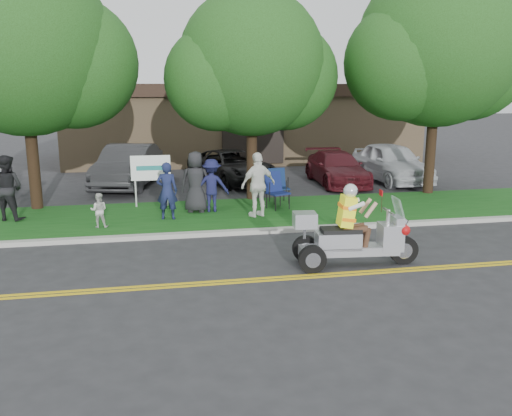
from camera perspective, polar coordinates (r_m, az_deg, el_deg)
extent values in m
plane|color=#28282B|center=(11.89, 3.57, -6.50)|extent=(120.00, 120.00, 0.00)
cube|color=gold|center=(11.36, 4.31, -7.42)|extent=(60.00, 0.10, 0.01)
cube|color=gold|center=(11.51, 4.10, -7.15)|extent=(60.00, 0.10, 0.01)
cube|color=#A8A89E|center=(14.71, 0.60, -2.44)|extent=(60.00, 0.25, 0.12)
cube|color=#144913|center=(16.76, -0.87, -0.56)|extent=(60.00, 4.00, 0.10)
cube|color=#9E7F5B|center=(30.31, -1.76, 9.14)|extent=(18.00, 8.00, 4.00)
cube|color=black|center=(26.26, -0.33, 12.30)|extent=(18.00, 0.30, 0.60)
cylinder|color=#332114|center=(18.30, -22.59, 6.71)|extent=(0.36, 0.36, 4.59)
sphere|color=#1D3F12|center=(18.26, -23.36, 15.43)|extent=(5.40, 5.40, 5.40)
sphere|color=#1D3F12|center=(18.31, -18.77, 14.23)|extent=(4.05, 4.05, 4.05)
cylinder|color=#332114|center=(18.45, -0.45, 7.12)|extent=(0.36, 0.36, 4.20)
sphere|color=#1D3F12|center=(18.38, -0.47, 15.05)|extent=(4.80, 4.80, 4.80)
sphere|color=#1D3F12|center=(18.91, 3.04, 13.61)|extent=(3.60, 3.60, 3.60)
sphere|color=#1D3F12|center=(17.99, -4.21, 13.40)|extent=(3.36, 3.36, 3.36)
cylinder|color=#332114|center=(20.45, 18.04, 7.84)|extent=(0.36, 0.36, 4.76)
sphere|color=#1D3F12|center=(20.44, 18.62, 15.92)|extent=(5.60, 5.60, 5.60)
sphere|color=#1D3F12|center=(21.38, 21.49, 14.17)|extent=(4.20, 4.20, 4.20)
sphere|color=#1D3F12|center=(19.59, 15.10, 14.56)|extent=(3.92, 3.92, 3.92)
cylinder|color=silver|center=(17.79, -12.54, 1.55)|extent=(0.06, 0.06, 1.10)
cylinder|color=silver|center=(17.78, -9.32, 1.68)|extent=(0.06, 0.06, 1.10)
cube|color=white|center=(17.64, -11.03, 4.16)|extent=(1.25, 0.06, 0.80)
cylinder|color=black|center=(12.59, 15.26, -4.29)|extent=(0.66, 0.21, 0.65)
cylinder|color=black|center=(11.65, 5.96, -5.39)|extent=(0.61, 0.22, 0.60)
cylinder|color=black|center=(12.38, 5.24, -4.29)|extent=(0.61, 0.22, 0.60)
cube|color=silver|center=(12.21, 10.06, -4.35)|extent=(2.08, 0.68, 0.19)
cube|color=silver|center=(12.07, 8.63, -3.39)|extent=(1.01, 0.58, 0.38)
cube|color=black|center=(12.02, 8.91, -2.34)|extent=(0.90, 0.53, 0.11)
cube|color=silver|center=(12.39, 13.95, -2.93)|extent=(0.53, 0.56, 0.59)
cube|color=silver|center=(12.30, 14.77, -0.11)|extent=(0.25, 0.51, 0.52)
cube|color=silver|center=(11.78, 5.16, -1.25)|extent=(0.52, 0.49, 0.32)
sphere|color=#B20C0F|center=(12.29, 15.32, -2.21)|extent=(0.24, 0.24, 0.24)
cube|color=yellow|center=(11.95, 9.53, -0.33)|extent=(0.41, 0.46, 0.70)
sphere|color=silver|center=(11.87, 9.91, 1.80)|extent=(0.31, 0.31, 0.31)
cylinder|color=black|center=(17.72, 1.93, 1.12)|extent=(0.03, 0.03, 0.47)
cylinder|color=black|center=(17.90, 3.48, 1.21)|extent=(0.03, 0.03, 0.47)
cylinder|color=black|center=(18.16, 1.44, 1.40)|extent=(0.03, 0.03, 0.47)
cylinder|color=black|center=(18.33, 2.96, 1.50)|extent=(0.03, 0.03, 0.47)
cube|color=#0F2048|center=(17.98, 2.46, 2.08)|extent=(0.64, 0.60, 0.04)
cube|color=#0F2048|center=(18.16, 2.19, 3.22)|extent=(0.60, 0.24, 0.64)
cylinder|color=black|center=(16.78, 2.08, 0.48)|extent=(0.03, 0.03, 0.49)
cylinder|color=black|center=(17.09, 3.53, 0.69)|extent=(0.03, 0.03, 0.49)
cylinder|color=black|center=(17.17, 1.13, 0.77)|extent=(0.03, 0.03, 0.49)
cylinder|color=black|center=(17.47, 2.57, 0.97)|extent=(0.03, 0.03, 0.49)
cube|color=#111B51|center=(17.07, 2.33, 1.56)|extent=(0.78, 0.75, 0.04)
cube|color=#111B51|center=(17.22, 1.83, 2.79)|extent=(0.63, 0.40, 0.66)
imported|color=#181F44|center=(15.88, -9.35, 1.80)|extent=(0.67, 0.50, 1.68)
imported|color=black|center=(17.13, -24.72, 1.94)|extent=(1.11, 0.99, 1.89)
imported|color=white|center=(15.98, 0.23, 2.47)|extent=(1.21, 0.83, 1.91)
imported|color=#171941|center=(16.69, -4.70, 2.39)|extent=(1.12, 0.72, 1.63)
imported|color=black|center=(16.65, -6.36, 2.75)|extent=(1.03, 0.79, 1.88)
imported|color=beige|center=(15.43, -16.21, -0.23)|extent=(0.50, 0.41, 0.96)
imported|color=#2A2A2C|center=(21.97, -13.31, 4.33)|extent=(2.83, 5.25, 1.64)
imported|color=black|center=(22.29, -2.52, 4.38)|extent=(3.69, 5.28, 1.34)
imported|color=#4C1119|center=(22.21, 8.51, 4.17)|extent=(1.96, 4.53, 1.30)
imported|color=silver|center=(23.19, 14.07, 4.69)|extent=(2.11, 4.83, 1.62)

